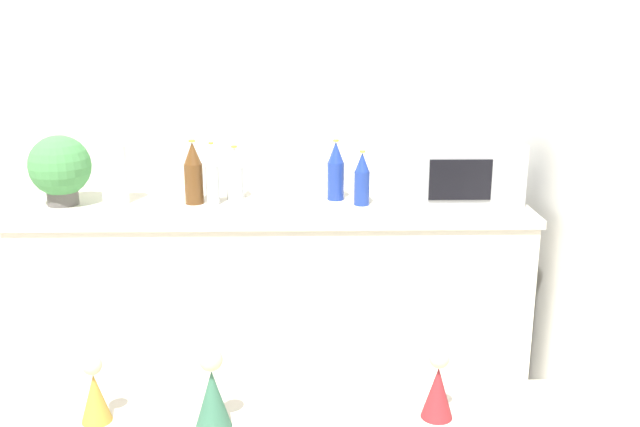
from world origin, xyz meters
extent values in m
cube|color=white|center=(0.00, 2.73, 1.27)|extent=(8.00, 0.06, 2.55)
cube|color=silver|center=(-0.41, 2.40, 0.45)|extent=(2.20, 0.60, 0.90)
cube|color=beige|center=(-0.41, 2.40, 0.92)|extent=(2.23, 0.63, 0.03)
cube|color=white|center=(1.20, 2.34, 0.86)|extent=(0.88, 0.68, 1.73)
cylinder|color=#595451|center=(-1.35, 2.40, 0.98)|extent=(0.13, 0.13, 0.07)
sphere|color=#478E4C|center=(-1.35, 2.40, 1.11)|extent=(0.27, 0.27, 0.27)
cylinder|color=white|center=(-1.12, 2.41, 1.07)|extent=(0.12, 0.12, 0.26)
cube|color=#B2B5BA|center=(0.42, 2.42, 1.08)|extent=(0.48, 0.36, 0.28)
cube|color=black|center=(0.38, 2.24, 1.08)|extent=(0.26, 0.01, 0.17)
cylinder|color=navy|center=(-0.14, 2.46, 1.03)|extent=(0.08, 0.08, 0.17)
cone|color=navy|center=(-0.14, 2.46, 1.16)|extent=(0.07, 0.07, 0.10)
cylinder|color=gold|center=(-0.14, 2.46, 1.21)|extent=(0.03, 0.03, 0.01)
cylinder|color=brown|center=(-0.77, 2.41, 1.03)|extent=(0.08, 0.08, 0.18)
cone|color=brown|center=(-0.77, 2.41, 1.17)|extent=(0.08, 0.08, 0.10)
cylinder|color=gold|center=(-0.77, 2.41, 1.22)|extent=(0.03, 0.03, 0.01)
cylinder|color=navy|center=(-0.03, 2.37, 1.02)|extent=(0.07, 0.07, 0.15)
cone|color=navy|center=(-0.03, 2.37, 1.13)|extent=(0.06, 0.06, 0.08)
cylinder|color=gold|center=(-0.03, 2.37, 1.18)|extent=(0.02, 0.02, 0.01)
cylinder|color=#B2B7BC|center=(-0.68, 2.39, 1.03)|extent=(0.06, 0.06, 0.17)
cone|color=#B2B7BC|center=(-0.68, 2.39, 1.16)|extent=(0.06, 0.06, 0.10)
cylinder|color=gold|center=(-0.68, 2.39, 1.21)|extent=(0.02, 0.02, 0.01)
cylinder|color=#B2B7BC|center=(-0.59, 2.48, 1.02)|extent=(0.08, 0.08, 0.15)
cone|color=#B2B7BC|center=(-0.59, 2.48, 1.13)|extent=(0.07, 0.07, 0.09)
cylinder|color=gold|center=(-0.59, 2.48, 1.18)|extent=(0.03, 0.03, 0.01)
cone|color=#33664C|center=(-0.46, 0.57, 1.03)|extent=(0.07, 0.07, 0.12)
sphere|color=beige|center=(-0.46, 0.57, 1.11)|extent=(0.05, 0.05, 0.05)
cone|color=#B28933|center=(-0.69, 0.60, 1.02)|extent=(0.06, 0.06, 0.10)
sphere|color=beige|center=(-0.69, 0.60, 1.09)|extent=(0.04, 0.04, 0.04)
cone|color=maroon|center=(-0.01, 0.60, 1.02)|extent=(0.06, 0.06, 0.11)
sphere|color=beige|center=(-0.01, 0.60, 1.09)|extent=(0.04, 0.04, 0.04)
camera|label=1|loc=(-0.27, -0.67, 1.74)|focal=40.00mm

